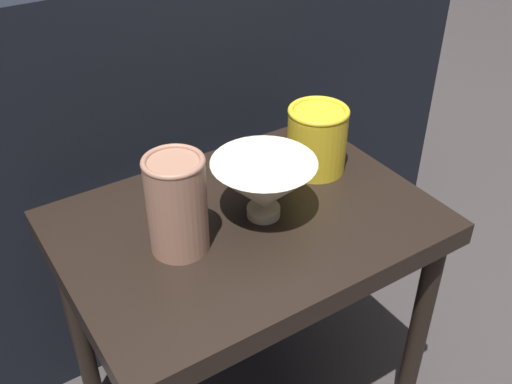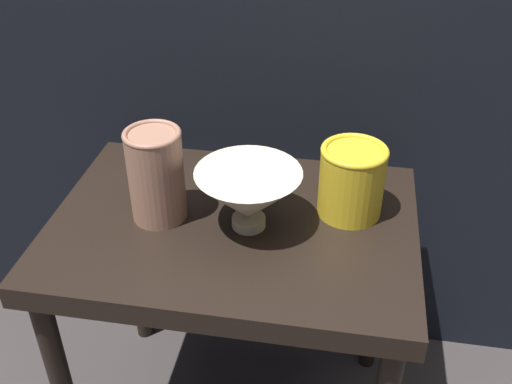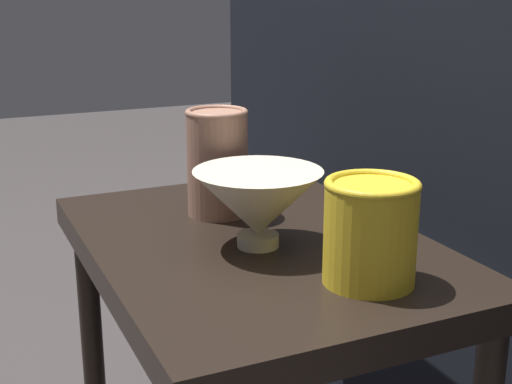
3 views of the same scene
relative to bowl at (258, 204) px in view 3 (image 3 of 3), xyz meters
name	(u,v)px [view 3 (image 3 of 3)]	position (x,y,z in m)	size (l,w,h in m)	color
table	(256,284)	(-0.03, 0.01, -0.13)	(0.61, 0.43, 0.51)	black
bowl	(258,204)	(0.00, 0.00, 0.00)	(0.17, 0.17, 0.10)	beige
vase_textured_left	(217,161)	(-0.15, 0.00, 0.02)	(0.09, 0.09, 0.16)	#996B56
vase_colorful_right	(370,230)	(0.16, 0.07, 0.01)	(0.11, 0.11, 0.12)	gold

